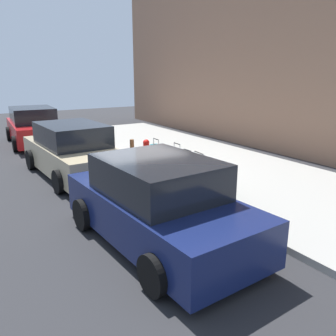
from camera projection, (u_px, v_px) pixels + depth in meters
ground_plane at (136, 173)px, 10.99m from camera, size 40.00×40.00×0.00m
sidewalk_curb at (200, 161)px, 12.24m from camera, size 18.00×5.00×0.14m
suitcase_teal_0 at (226, 187)px, 8.45m from camera, size 0.43×0.22×0.74m
suitcase_black_1 at (211, 181)px, 8.79m from camera, size 0.39×0.21×0.85m
suitcase_olive_2 at (198, 174)px, 9.19m from camera, size 0.51×0.25×0.95m
suitcase_silver_3 at (187, 170)px, 9.61m from camera, size 0.40×0.20×0.93m
suitcase_navy_4 at (177, 165)px, 9.95m from camera, size 0.38×0.21×1.03m
suitcase_maroon_5 at (168, 166)px, 10.33m from camera, size 0.38×0.23×0.82m
suitcase_red_6 at (163, 161)px, 10.74m from camera, size 0.39×0.21×0.78m
suitcase_teal_7 at (156, 156)px, 11.09m from camera, size 0.38×0.24×0.93m
fire_hydrant at (146, 151)px, 11.57m from camera, size 0.39×0.21×0.81m
bollard_post at (132, 149)px, 12.15m from camera, size 0.15×0.15×0.70m
parked_car_navy_0 at (158, 204)px, 6.39m from camera, size 4.38×2.29×1.61m
parked_car_beige_1 at (73, 151)px, 10.64m from camera, size 4.70×2.24×1.60m
parked_car_red_2 at (34, 127)px, 15.36m from camera, size 4.49×2.26×1.60m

